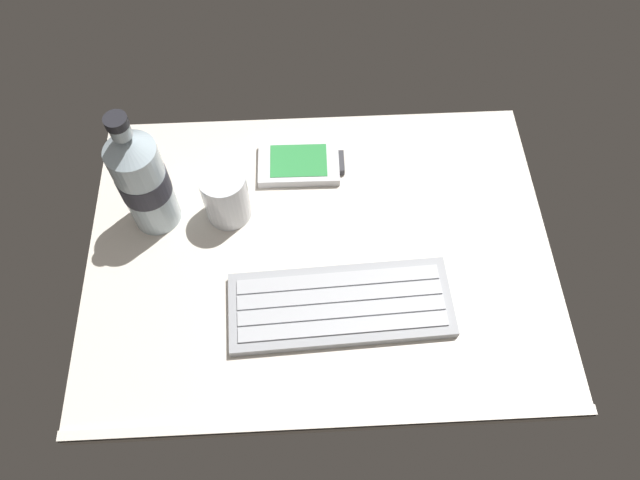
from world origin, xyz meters
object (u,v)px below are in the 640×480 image
(handheld_device, at_px, (300,163))
(juice_cup, at_px, (226,197))
(keyboard, at_px, (341,305))
(water_bottle, at_px, (142,179))

(handheld_device, xyz_separation_m, juice_cup, (-0.10, -0.08, 0.03))
(handheld_device, bearing_deg, keyboard, -78.77)
(keyboard, distance_m, handheld_device, 0.24)
(water_bottle, bearing_deg, juice_cup, 0.63)
(keyboard, height_order, water_bottle, water_bottle)
(handheld_device, relative_size, water_bottle, 0.62)
(water_bottle, bearing_deg, keyboard, -31.51)
(keyboard, bearing_deg, juice_cup, 133.90)
(keyboard, bearing_deg, handheld_device, 101.23)
(juice_cup, bearing_deg, water_bottle, -179.37)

